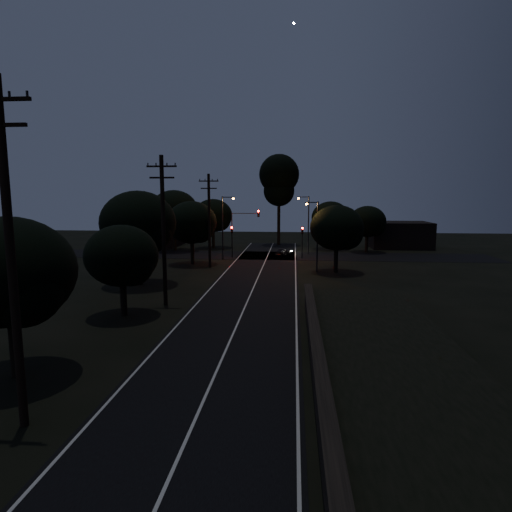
{
  "coord_description": "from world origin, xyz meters",
  "views": [
    {
      "loc": [
        3.52,
        -15.47,
        8.15
      ],
      "look_at": [
        0.0,
        24.0,
        2.5
      ],
      "focal_mm": 30.0,
      "sensor_mm": 36.0,
      "label": 1
    }
  ],
  "objects_px": {
    "utility_pole_mid": "(163,228)",
    "utility_pole_far": "(209,219)",
    "tall_pine": "(279,180)",
    "signal_left": "(232,236)",
    "signal_right": "(302,237)",
    "streetlight_a": "(224,223)",
    "car": "(283,252)",
    "streetlight_b": "(307,221)",
    "streetlight_c": "(316,231)",
    "signal_mast": "(245,225)",
    "utility_pole_near": "(10,252)"
  },
  "relations": [
    {
      "from": "streetlight_b",
      "to": "streetlight_c",
      "type": "height_order",
      "value": "streetlight_b"
    },
    {
      "from": "tall_pine",
      "to": "signal_left",
      "type": "bearing_deg",
      "value": -110.46
    },
    {
      "from": "signal_right",
      "to": "streetlight_b",
      "type": "distance_m",
      "value": 4.45
    },
    {
      "from": "utility_pole_mid",
      "to": "car",
      "type": "xyz_separation_m",
      "value": [
        8.06,
        27.02,
        -5.23
      ]
    },
    {
      "from": "utility_pole_mid",
      "to": "signal_right",
      "type": "bearing_deg",
      "value": 67.01
    },
    {
      "from": "signal_mast",
      "to": "streetlight_b",
      "type": "relative_size",
      "value": 0.78
    },
    {
      "from": "utility_pole_near",
      "to": "tall_pine",
      "type": "bearing_deg",
      "value": 83.0
    },
    {
      "from": "utility_pole_far",
      "to": "car",
      "type": "xyz_separation_m",
      "value": [
        8.06,
        10.02,
        -4.97
      ]
    },
    {
      "from": "utility_pole_mid",
      "to": "streetlight_c",
      "type": "xyz_separation_m",
      "value": [
        11.83,
        15.0,
        -1.39
      ]
    },
    {
      "from": "utility_pole_far",
      "to": "streetlight_c",
      "type": "relative_size",
      "value": 1.4
    },
    {
      "from": "signal_left",
      "to": "signal_right",
      "type": "xyz_separation_m",
      "value": [
        9.2,
        0.0,
        0.0
      ]
    },
    {
      "from": "utility_pole_mid",
      "to": "streetlight_a",
      "type": "distance_m",
      "value": 23.04
    },
    {
      "from": "streetlight_c",
      "to": "tall_pine",
      "type": "bearing_deg",
      "value": 100.93
    },
    {
      "from": "utility_pole_mid",
      "to": "utility_pole_far",
      "type": "bearing_deg",
      "value": 90.0
    },
    {
      "from": "signal_left",
      "to": "streetlight_b",
      "type": "distance_m",
      "value": 10.84
    },
    {
      "from": "utility_pole_far",
      "to": "car",
      "type": "height_order",
      "value": "utility_pole_far"
    },
    {
      "from": "car",
      "to": "utility_pole_mid",
      "type": "bearing_deg",
      "value": 98.2
    },
    {
      "from": "streetlight_b",
      "to": "streetlight_c",
      "type": "relative_size",
      "value": 1.07
    },
    {
      "from": "tall_pine",
      "to": "car",
      "type": "distance_m",
      "value": 16.49
    },
    {
      "from": "utility_pole_near",
      "to": "car",
      "type": "distance_m",
      "value": 45.12
    },
    {
      "from": "streetlight_a",
      "to": "utility_pole_far",
      "type": "bearing_deg",
      "value": -96.59
    },
    {
      "from": "signal_right",
      "to": "utility_pole_far",
      "type": "bearing_deg",
      "value": -143.0
    },
    {
      "from": "utility_pole_mid",
      "to": "streetlight_b",
      "type": "height_order",
      "value": "utility_pole_mid"
    },
    {
      "from": "car",
      "to": "streetlight_c",
      "type": "bearing_deg",
      "value": 132.22
    },
    {
      "from": "tall_pine",
      "to": "signal_left",
      "type": "height_order",
      "value": "tall_pine"
    },
    {
      "from": "signal_right",
      "to": "streetlight_c",
      "type": "distance_m",
      "value": 10.18
    },
    {
      "from": "signal_right",
      "to": "streetlight_a",
      "type": "height_order",
      "value": "streetlight_a"
    },
    {
      "from": "utility_pole_far",
      "to": "signal_left",
      "type": "relative_size",
      "value": 2.56
    },
    {
      "from": "utility_pole_mid",
      "to": "tall_pine",
      "type": "height_order",
      "value": "tall_pine"
    },
    {
      "from": "utility_pole_near",
      "to": "signal_right",
      "type": "bearing_deg",
      "value": 75.83
    },
    {
      "from": "utility_pole_near",
      "to": "car",
      "type": "bearing_deg",
      "value": 79.62
    },
    {
      "from": "utility_pole_far",
      "to": "signal_left",
      "type": "distance_m",
      "value": 8.53
    },
    {
      "from": "signal_left",
      "to": "signal_mast",
      "type": "height_order",
      "value": "signal_mast"
    },
    {
      "from": "tall_pine",
      "to": "streetlight_c",
      "type": "height_order",
      "value": "tall_pine"
    },
    {
      "from": "utility_pole_far",
      "to": "signal_right",
      "type": "distance_m",
      "value": 13.53
    },
    {
      "from": "signal_right",
      "to": "streetlight_b",
      "type": "height_order",
      "value": "streetlight_b"
    },
    {
      "from": "tall_pine",
      "to": "car",
      "type": "xyz_separation_m",
      "value": [
        1.06,
        -12.98,
        -10.12
      ]
    },
    {
      "from": "utility_pole_mid",
      "to": "signal_right",
      "type": "height_order",
      "value": "utility_pole_mid"
    },
    {
      "from": "car",
      "to": "utility_pole_far",
      "type": "bearing_deg",
      "value": 76.0
    },
    {
      "from": "tall_pine",
      "to": "streetlight_b",
      "type": "bearing_deg",
      "value": -68.62
    },
    {
      "from": "tall_pine",
      "to": "signal_right",
      "type": "height_order",
      "value": "tall_pine"
    },
    {
      "from": "signal_mast",
      "to": "car",
      "type": "xyz_separation_m",
      "value": [
        4.97,
        2.03,
        -3.83
      ]
    },
    {
      "from": "utility_pole_near",
      "to": "signal_mast",
      "type": "relative_size",
      "value": 1.92
    },
    {
      "from": "streetlight_a",
      "to": "utility_pole_mid",
      "type": "bearing_deg",
      "value": -91.73
    },
    {
      "from": "utility_pole_mid",
      "to": "utility_pole_near",
      "type": "bearing_deg",
      "value": -90.0
    },
    {
      "from": "signal_right",
      "to": "streetlight_c",
      "type": "relative_size",
      "value": 0.55
    },
    {
      "from": "tall_pine",
      "to": "utility_pole_near",
      "type": "bearing_deg",
      "value": -97.0
    },
    {
      "from": "signal_mast",
      "to": "streetlight_a",
      "type": "bearing_deg",
      "value": -140.23
    },
    {
      "from": "tall_pine",
      "to": "streetlight_c",
      "type": "relative_size",
      "value": 1.97
    },
    {
      "from": "utility_pole_near",
      "to": "car",
      "type": "relative_size",
      "value": 4.01
    }
  ]
}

